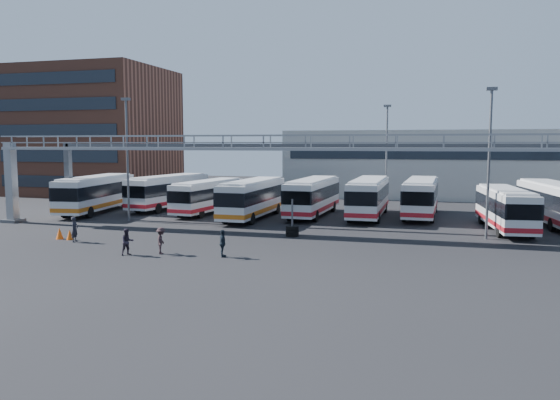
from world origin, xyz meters
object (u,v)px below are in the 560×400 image
(bus_3, at_px, (253,197))
(cone_left, at_px, (60,233))
(bus_0, at_px, (96,193))
(light_pole_back, at_px, (387,151))
(bus_6, at_px, (421,196))
(bus_2, at_px, (208,195))
(bus_5, at_px, (369,196))
(bus_1, at_px, (169,190))
(bus_7, at_px, (505,207))
(tire_stack, at_px, (292,230))
(light_pole_left, at_px, (127,153))
(cone_right, at_px, (70,235))
(pedestrian_d, at_px, (223,243))
(bus_4, at_px, (313,195))
(light_pole_mid, at_px, (489,155))
(bus_8, at_px, (553,201))
(pedestrian_c, at_px, (161,241))
(pedestrian_b, at_px, (127,242))
(pedestrian_a, at_px, (75,229))

(bus_3, xyz_separation_m, cone_left, (-9.49, -13.14, -1.47))
(bus_0, bearing_deg, light_pole_back, 13.55)
(bus_6, xyz_separation_m, cone_left, (-23.47, -18.08, -1.48))
(bus_2, distance_m, bus_5, 14.68)
(bus_1, distance_m, bus_7, 30.87)
(tire_stack, bearing_deg, light_pole_left, 166.85)
(cone_right, bearing_deg, bus_0, 117.35)
(light_pole_left, xyz_separation_m, pedestrian_d, (12.88, -11.38, -4.93))
(bus_2, distance_m, bus_4, 9.75)
(light_pole_mid, height_order, bus_8, light_pole_mid)
(bus_3, xyz_separation_m, pedestrian_d, (3.42, -15.70, -1.06))
(bus_0, relative_size, bus_2, 1.12)
(light_pole_left, distance_m, bus_7, 30.09)
(light_pole_left, relative_size, pedestrian_c, 6.45)
(bus_1, relative_size, pedestrian_c, 7.11)
(bus_6, distance_m, bus_8, 10.40)
(bus_0, xyz_separation_m, bus_2, (10.34, 2.29, -0.20))
(light_pole_left, bearing_deg, light_pole_mid, -2.05)
(light_pole_left, relative_size, bus_7, 0.96)
(bus_1, distance_m, cone_left, 17.57)
(pedestrian_b, xyz_separation_m, cone_left, (-7.34, 3.53, -0.39))
(bus_5, relative_size, pedestrian_c, 7.10)
(bus_4, bearing_deg, pedestrian_c, -103.08)
(light_pole_mid, distance_m, bus_6, 11.87)
(light_pole_mid, relative_size, pedestrian_d, 6.43)
(light_pole_back, height_order, cone_right, light_pole_back)
(light_pole_mid, bearing_deg, pedestrian_a, -162.09)
(pedestrian_b, height_order, tire_stack, tire_stack)
(pedestrian_b, bearing_deg, pedestrian_a, 101.84)
(bus_0, distance_m, tire_stack, 22.34)
(bus_1, bearing_deg, bus_4, 2.54)
(bus_0, xyz_separation_m, bus_8, (39.60, 3.17, -0.03))
(bus_0, height_order, bus_4, bus_0)
(light_pole_mid, relative_size, light_pole_back, 1.00)
(bus_3, distance_m, tire_stack, 9.67)
(light_pole_left, bearing_deg, pedestrian_c, -51.80)
(light_pole_left, distance_m, tire_stack, 16.27)
(bus_3, xyz_separation_m, bus_6, (13.98, 4.94, 0.01))
(bus_7, height_order, pedestrian_d, bus_7)
(bus_2, height_order, bus_6, bus_6)
(bus_8, height_order, cone_right, bus_8)
(pedestrian_c, distance_m, tire_stack, 9.98)
(bus_4, bearing_deg, bus_7, -13.20)
(bus_8, bearing_deg, pedestrian_b, -150.50)
(pedestrian_b, distance_m, pedestrian_c, 1.94)
(bus_0, bearing_deg, bus_7, -8.78)
(bus_0, height_order, bus_6, bus_0)
(light_pole_back, bearing_deg, cone_right, -129.95)
(bus_3, distance_m, pedestrian_c, 15.89)
(bus_1, bearing_deg, pedestrian_b, -61.51)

